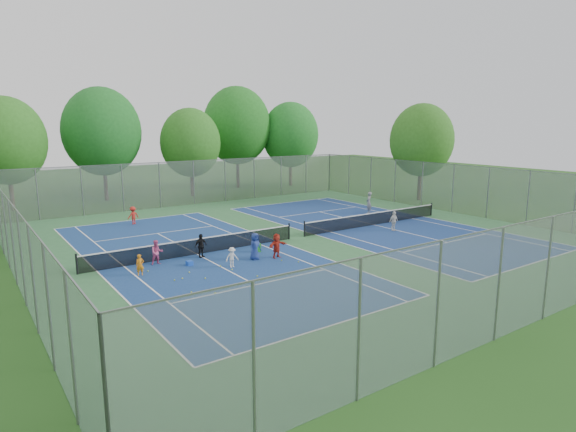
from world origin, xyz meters
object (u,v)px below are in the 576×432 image
object	(u,v)px
net_left	(197,247)
ball_hopper	(258,248)
net_right	(374,219)
instructor	(369,203)
ball_crate	(189,263)

from	to	relation	value
net_left	ball_hopper	distance (m)	3.49
net_right	ball_hopper	bearing A→B (deg)	-172.08
net_left	net_right	xyz separation A→B (m)	(14.00, 0.00, 0.00)
net_right	ball_hopper	size ratio (longest dim) A/B	25.34
net_left	instructor	world-z (taller)	instructor
ball_crate	net_left	bearing A→B (deg)	55.03
net_right	instructor	distance (m)	4.77
net_left	ball_crate	world-z (taller)	net_left
ball_hopper	instructor	world-z (taller)	instructor
net_left	ball_crate	distance (m)	2.17
net_left	ball_hopper	world-z (taller)	net_left
net_right	instructor	xyz separation A→B (m)	(3.01, 3.67, 0.44)
ball_crate	instructor	world-z (taller)	instructor
net_left	net_right	size ratio (longest dim) A/B	1.00
net_right	ball_crate	world-z (taller)	net_right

